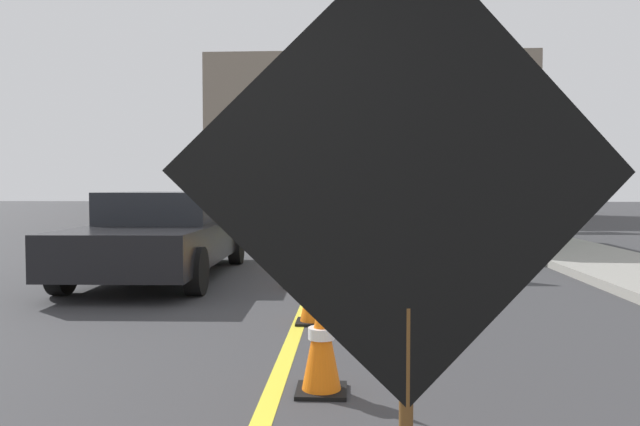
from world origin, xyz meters
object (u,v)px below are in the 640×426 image
roadwork_sign (408,185)px  pickup_car (164,234)px  traffic_cone_far_lane (297,262)px  arrow_board_trailer (336,240)px  highway_guide_sign (468,134)px  box_truck (434,175)px  traffic_cone_near_sign (321,341)px  traffic_cone_mid_lane (313,291)px

roadwork_sign → pickup_car: roadwork_sign is taller
pickup_car → traffic_cone_far_lane: pickup_car is taller
arrow_board_trailer → highway_guide_sign: bearing=68.0°
box_truck → highway_guide_sign: (2.00, 5.65, 1.62)m
box_truck → arrow_board_trailer: bearing=-114.5°
roadwork_sign → traffic_cone_near_sign: (-0.40, 2.12, -1.10)m
box_truck → traffic_cone_far_lane: size_ratio=10.44×
arrow_board_trailer → highway_guide_sign: 12.54m
traffic_cone_near_sign → box_truck: bearing=78.6°
arrow_board_trailer → traffic_cone_far_lane: 2.46m
pickup_car → traffic_cone_near_sign: (2.84, -5.37, -0.33)m
arrow_board_trailer → highway_guide_sign: size_ratio=0.54×
highway_guide_sign → box_truck: bearing=-109.4°
arrow_board_trailer → pickup_car: size_ratio=0.54×
box_truck → pickup_car: 8.96m
traffic_cone_mid_lane → box_truck: bearing=75.3°
arrow_board_trailer → highway_guide_sign: highway_guide_sign is taller
highway_guide_sign → roadwork_sign: bearing=-101.5°
roadwork_sign → pickup_car: 8.20m
highway_guide_sign → traffic_cone_near_sign: (-4.51, -18.12, -3.05)m
traffic_cone_far_lane → roadwork_sign: bearing=-81.5°
traffic_cone_near_sign → roadwork_sign: bearing=-79.3°
roadwork_sign → highway_guide_sign: (4.11, 20.24, 1.95)m
pickup_car → traffic_cone_far_lane: size_ratio=6.58×
traffic_cone_near_sign → traffic_cone_far_lane: (-0.58, 4.42, 0.00)m
pickup_car → traffic_cone_mid_lane: pickup_car is taller
roadwork_sign → traffic_cone_far_lane: size_ratio=3.06×
highway_guide_sign → traffic_cone_far_lane: 14.93m
roadwork_sign → arrow_board_trailer: arrow_board_trailer is taller
box_truck → traffic_cone_mid_lane: box_truck is taller
traffic_cone_mid_lane → pickup_car: bearing=129.4°
pickup_car → highway_guide_sign: size_ratio=1.00×
arrow_board_trailer → traffic_cone_mid_lane: size_ratio=3.85×
highway_guide_sign → traffic_cone_mid_lane: (-4.70, -15.97, -3.08)m
traffic_cone_far_lane → traffic_cone_mid_lane: bearing=-80.4°
arrow_board_trailer → traffic_cone_far_lane: arrow_board_trailer is taller
box_truck → traffic_cone_near_sign: size_ratio=10.56×
roadwork_sign → traffic_cone_far_lane: 6.71m
roadwork_sign → traffic_cone_far_lane: (-0.98, 6.54, -1.10)m
traffic_cone_near_sign → traffic_cone_mid_lane: (-0.20, 2.15, -0.03)m
arrow_board_trailer → traffic_cone_far_lane: bearing=-102.2°
roadwork_sign → traffic_cone_near_sign: roadwork_sign is taller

